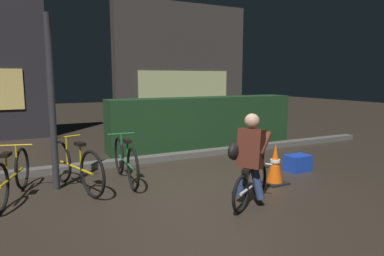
{
  "coord_description": "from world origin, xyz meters",
  "views": [
    {
      "loc": [
        -2.3,
        -4.33,
        1.71
      ],
      "look_at": [
        0.2,
        0.6,
        0.9
      ],
      "focal_mm": 32.19,
      "sensor_mm": 36.0,
      "label": 1
    }
  ],
  "objects_px": {
    "traffic_cone_near": "(275,164)",
    "cyclist": "(249,159)",
    "parked_bike_center_left": "(76,167)",
    "parked_bike_left_mid": "(12,176)",
    "street_post": "(52,104)",
    "blue_crate": "(298,163)",
    "parked_bike_center_right": "(125,161)",
    "traffic_cone_far": "(256,150)"
  },
  "relations": [
    {
      "from": "street_post",
      "to": "blue_crate",
      "type": "distance_m",
      "value": 4.34
    },
    {
      "from": "traffic_cone_far",
      "to": "street_post",
      "type": "bearing_deg",
      "value": 175.07
    },
    {
      "from": "traffic_cone_far",
      "to": "blue_crate",
      "type": "distance_m",
      "value": 0.8
    },
    {
      "from": "traffic_cone_near",
      "to": "cyclist",
      "type": "distance_m",
      "value": 1.14
    },
    {
      "from": "street_post",
      "to": "blue_crate",
      "type": "relative_size",
      "value": 6.01
    },
    {
      "from": "street_post",
      "to": "parked_bike_left_mid",
      "type": "bearing_deg",
      "value": -161.75
    },
    {
      "from": "street_post",
      "to": "parked_bike_left_mid",
      "type": "xyz_separation_m",
      "value": [
        -0.6,
        -0.2,
        -0.98
      ]
    },
    {
      "from": "blue_crate",
      "to": "parked_bike_left_mid",
      "type": "bearing_deg",
      "value": 171.46
    },
    {
      "from": "parked_bike_left_mid",
      "to": "cyclist",
      "type": "relative_size",
      "value": 1.25
    },
    {
      "from": "blue_crate",
      "to": "street_post",
      "type": "bearing_deg",
      "value": 167.58
    },
    {
      "from": "parked_bike_center_right",
      "to": "traffic_cone_far",
      "type": "xyz_separation_m",
      "value": [
        2.5,
        -0.22,
        -0.02
      ]
    },
    {
      "from": "traffic_cone_near",
      "to": "parked_bike_center_left",
      "type": "bearing_deg",
      "value": 158.6
    },
    {
      "from": "parked_bike_center_left",
      "to": "cyclist",
      "type": "bearing_deg",
      "value": -147.98
    },
    {
      "from": "parked_bike_center_right",
      "to": "parked_bike_center_left",
      "type": "bearing_deg",
      "value": 98.03
    },
    {
      "from": "cyclist",
      "to": "parked_bike_center_left",
      "type": "bearing_deg",
      "value": 106.91
    },
    {
      "from": "traffic_cone_near",
      "to": "traffic_cone_far",
      "type": "bearing_deg",
      "value": 69.57
    },
    {
      "from": "parked_bike_center_right",
      "to": "traffic_cone_near",
      "type": "xyz_separation_m",
      "value": [
        2.13,
        -1.21,
        -0.03
      ]
    },
    {
      "from": "parked_bike_center_right",
      "to": "traffic_cone_far",
      "type": "relative_size",
      "value": 2.49
    },
    {
      "from": "traffic_cone_far",
      "to": "blue_crate",
      "type": "relative_size",
      "value": 1.53
    },
    {
      "from": "traffic_cone_near",
      "to": "street_post",
      "type": "bearing_deg",
      "value": 157.92
    },
    {
      "from": "parked_bike_left_mid",
      "to": "traffic_cone_far",
      "type": "xyz_separation_m",
      "value": [
        4.17,
        -0.11,
        -0.01
      ]
    },
    {
      "from": "parked_bike_left_mid",
      "to": "parked_bike_center_left",
      "type": "xyz_separation_m",
      "value": [
        0.87,
        0.04,
        0.02
      ]
    },
    {
      "from": "street_post",
      "to": "traffic_cone_far",
      "type": "relative_size",
      "value": 3.93
    },
    {
      "from": "blue_crate",
      "to": "cyclist",
      "type": "xyz_separation_m",
      "value": [
        -1.83,
        -0.97,
        0.48
      ]
    },
    {
      "from": "street_post",
      "to": "parked_bike_center_right",
      "type": "xyz_separation_m",
      "value": [
        1.07,
        -0.09,
        -0.97
      ]
    },
    {
      "from": "street_post",
      "to": "parked_bike_left_mid",
      "type": "distance_m",
      "value": 1.17
    },
    {
      "from": "parked_bike_left_mid",
      "to": "cyclist",
      "type": "distance_m",
      "value": 3.32
    },
    {
      "from": "parked_bike_left_mid",
      "to": "parked_bike_center_left",
      "type": "height_order",
      "value": "parked_bike_center_left"
    },
    {
      "from": "street_post",
      "to": "parked_bike_center_left",
      "type": "relative_size",
      "value": 1.58
    },
    {
      "from": "street_post",
      "to": "traffic_cone_near",
      "type": "relative_size",
      "value": 3.99
    },
    {
      "from": "traffic_cone_near",
      "to": "cyclist",
      "type": "relative_size",
      "value": 0.53
    },
    {
      "from": "blue_crate",
      "to": "cyclist",
      "type": "relative_size",
      "value": 0.35
    },
    {
      "from": "traffic_cone_near",
      "to": "blue_crate",
      "type": "distance_m",
      "value": 0.98
    },
    {
      "from": "parked_bike_left_mid",
      "to": "parked_bike_center_right",
      "type": "height_order",
      "value": "parked_bike_center_right"
    },
    {
      "from": "traffic_cone_far",
      "to": "blue_crate",
      "type": "xyz_separation_m",
      "value": [
        0.51,
        -0.59,
        -0.18
      ]
    },
    {
      "from": "traffic_cone_far",
      "to": "cyclist",
      "type": "relative_size",
      "value": 0.54
    },
    {
      "from": "parked_bike_center_left",
      "to": "parked_bike_center_right",
      "type": "bearing_deg",
      "value": -102.37
    },
    {
      "from": "street_post",
      "to": "traffic_cone_far",
      "type": "distance_m",
      "value": 3.72
    },
    {
      "from": "parked_bike_center_left",
      "to": "traffic_cone_near",
      "type": "height_order",
      "value": "parked_bike_center_left"
    },
    {
      "from": "parked_bike_center_left",
      "to": "traffic_cone_near",
      "type": "xyz_separation_m",
      "value": [
        2.93,
        -1.15,
        -0.04
      ]
    },
    {
      "from": "parked_bike_left_mid",
      "to": "blue_crate",
      "type": "xyz_separation_m",
      "value": [
        4.68,
        -0.7,
        -0.19
      ]
    },
    {
      "from": "traffic_cone_near",
      "to": "cyclist",
      "type": "xyz_separation_m",
      "value": [
        -0.94,
        -0.57,
        0.31
      ]
    }
  ]
}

